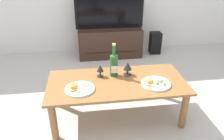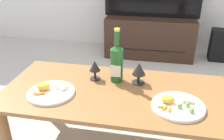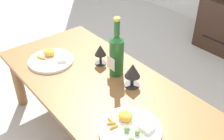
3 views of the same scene
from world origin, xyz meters
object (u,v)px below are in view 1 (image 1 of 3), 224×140
Objects in this scene: goblet_left at (100,69)px; floor_speaker at (155,43)px; tv_screen at (109,11)px; dinner_plate_right at (156,83)px; tv_stand at (110,42)px; dining_table at (117,87)px; wine_bottle at (114,63)px; dinner_plate_left at (79,88)px; goblet_right at (128,67)px.

floor_speaker is at bearing 54.18° from goblet_left.
tv_screen is 3.85× the size of dinner_plate_right.
tv_screen is at bearing 79.26° from goblet_left.
tv_stand reaches higher than dinner_plate_right.
tv_screen reaches higher than dining_table.
tv_screen is 1.57m from wine_bottle.
dining_table is at bearing -83.95° from wine_bottle.
dinner_plate_right is at bearing -0.16° from dinner_plate_left.
tv_screen reaches higher than tv_stand.
tv_stand reaches higher than floor_speaker.
dinner_plate_left is at bearing -106.03° from tv_stand.
dining_table is at bearing -136.21° from goblet_right.
dinner_plate_right is (0.23, -1.79, 0.20)m from tv_stand.
dining_table is at bearing -94.66° from tv_stand.
dining_table is 0.26m from goblet_left.
dinner_plate_left reaches higher than dining_table.
tv_stand is 1.87m from dinner_plate_left.
tv_stand is 2.81× the size of floor_speaker.
dining_table reaches higher than floor_speaker.
tv_screen reaches higher than goblet_left.
floor_speaker is 1.30× the size of dinner_plate_right.
dinner_plate_left is (-0.22, -0.23, -0.08)m from goblet_left.
goblet_left is (-0.14, -0.01, -0.05)m from wine_bottle.
wine_bottle is 0.15m from goblet_right.
dinner_plate_left is at bearing -133.84° from goblet_left.
tv_stand is 3.65× the size of dinner_plate_right.
tv_stand is at bearing 84.43° from wine_bottle.
floor_speaker is 2.23m from dinner_plate_left.
dinner_plate_left reaches higher than floor_speaker.
wine_bottle is at bearing 2.97° from goblet_left.
dinner_plate_left is at bearing -106.05° from tv_screen.
dinner_plate_left is at bearing 179.84° from dinner_plate_right.
wine_bottle reaches higher than dinner_plate_right.
tv_screen is 2.96× the size of floor_speaker.
floor_speaker is 1.78m from goblet_right.
tv_screen reaches higher than dinner_plate_left.
dinner_plate_right is (0.53, -0.23, -0.08)m from goblet_left.
wine_bottle is at bearing 32.94° from dinner_plate_left.
wine_bottle is 2.69× the size of goblet_left.
wine_bottle is (-0.01, 0.13, 0.21)m from dining_table.
wine_bottle is (-0.15, -1.56, 0.32)m from tv_stand.
goblet_left is (-0.30, -1.56, 0.27)m from tv_stand.
goblet_left reaches higher than dining_table.
goblet_right is at bearing 136.03° from dinner_plate_right.
goblet_left is at bearing 156.44° from dinner_plate_right.
tv_stand is 1.59m from goblet_right.
goblet_right reaches higher than dinner_plate_left.
goblet_right is at bearing -115.34° from floor_speaker.
goblet_left is 0.58m from dinner_plate_right.
dining_table is 0.25m from wine_bottle.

